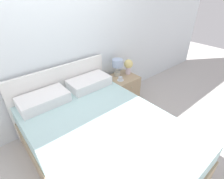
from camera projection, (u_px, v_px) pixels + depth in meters
The scene contains 7 objects.
ground_plane at pixel (66, 118), 3.01m from camera, with size 12.00×12.00×0.00m, color #BCB7B2.
wall_back at pixel (51, 42), 2.38m from camera, with size 8.00×0.06×2.60m.
bed at pixel (100, 138), 2.20m from camera, with size 1.54×2.11×0.97m.
nightstand at pixel (122, 89), 3.31m from camera, with size 0.50×0.48×0.53m.
table_lamp at pixel (118, 65), 3.10m from camera, with size 0.19×0.19×0.32m.
flower_vase at pixel (128, 65), 3.21m from camera, with size 0.16×0.16×0.28m.
teacup at pixel (120, 79), 3.05m from camera, with size 0.11×0.11×0.06m.
Camera 1 is at (-0.90, -2.28, 1.99)m, focal length 28.00 mm.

